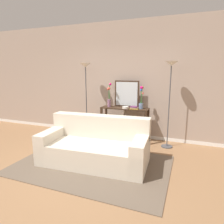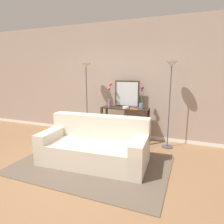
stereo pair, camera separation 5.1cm
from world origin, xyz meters
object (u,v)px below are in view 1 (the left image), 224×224
at_px(console_table, 125,118).
at_px(floor_lamp_right, 171,81).
at_px(couch, 95,147).
at_px(vase_short_flowers, 141,99).
at_px(floor_lamp_left, 86,80).
at_px(book_stack, 134,108).
at_px(vase_tall_flowers, 109,96).
at_px(wall_mirror, 127,94).
at_px(fruit_bowl, 125,107).
at_px(book_row_under_console, 113,137).

bearing_deg(console_table, floor_lamp_right, -3.79).
bearing_deg(couch, floor_lamp_right, 47.12).
relative_size(floor_lamp_right, vase_short_flowers, 3.57).
xyz_separation_m(floor_lamp_left, book_stack, (1.31, -0.02, -0.65)).
xyz_separation_m(floor_lamp_right, vase_short_flowers, (-0.66, 0.09, -0.45)).
xyz_separation_m(couch, console_table, (0.15, 1.40, 0.27)).
relative_size(console_table, vase_tall_flowers, 1.94).
bearing_deg(wall_mirror, floor_lamp_left, -168.17).
bearing_deg(fruit_bowl, vase_tall_flowers, 169.61).
height_order(floor_lamp_left, book_stack, floor_lamp_left).
bearing_deg(vase_tall_flowers, vase_short_flowers, 2.73).
height_order(floor_lamp_left, floor_lamp_right, floor_lamp_right).
bearing_deg(console_table, couch, -96.16).
bearing_deg(floor_lamp_left, wall_mirror, 11.83).
bearing_deg(couch, fruit_bowl, 80.88).
height_order(vase_short_flowers, book_row_under_console, vase_short_flowers).
relative_size(console_table, book_row_under_console, 3.56).
relative_size(wall_mirror, book_row_under_console, 1.99).
height_order(vase_tall_flowers, vase_short_flowers, vase_tall_flowers).
height_order(wall_mirror, fruit_bowl, wall_mirror).
relative_size(console_table, wall_mirror, 1.79).
bearing_deg(floor_lamp_right, fruit_bowl, -177.88).
relative_size(couch, console_table, 1.75).
xyz_separation_m(floor_lamp_right, book_stack, (-0.81, -0.02, -0.66)).
bearing_deg(couch, vase_tall_flowers, 100.58).
distance_m(couch, console_table, 1.43).
relative_size(floor_lamp_left, book_row_under_console, 5.85).
height_order(console_table, floor_lamp_left, floor_lamp_left).
xyz_separation_m(fruit_bowl, book_row_under_console, (-0.38, 0.11, -0.83)).
relative_size(vase_tall_flowers, vase_short_flowers, 1.11).
bearing_deg(console_table, book_stack, -17.91).
height_order(vase_tall_flowers, book_stack, vase_tall_flowers).
bearing_deg(floor_lamp_right, console_table, 176.21).
relative_size(floor_lamp_left, book_stack, 9.75).
bearing_deg(fruit_bowl, wall_mirror, 101.80).
height_order(floor_lamp_right, vase_tall_flowers, floor_lamp_right).
bearing_deg(vase_short_flowers, couch, -111.89).
height_order(floor_lamp_left, vase_tall_flowers, floor_lamp_left).
bearing_deg(vase_tall_flowers, wall_mirror, 22.83).
relative_size(floor_lamp_right, book_row_under_console, 5.88).
relative_size(floor_lamp_left, fruit_bowl, 12.40).
relative_size(floor_lamp_right, vase_tall_flowers, 3.20).
xyz_separation_m(console_table, wall_mirror, (0.00, 0.15, 0.61)).
distance_m(floor_lamp_right, vase_short_flowers, 0.81).
bearing_deg(vase_tall_flowers, floor_lamp_right, -1.81).
height_order(couch, wall_mirror, wall_mirror).
relative_size(vase_short_flowers, book_stack, 2.74).
distance_m(book_stack, book_row_under_console, 1.03).
relative_size(fruit_bowl, book_row_under_console, 0.47).
height_order(floor_lamp_left, wall_mirror, floor_lamp_left).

